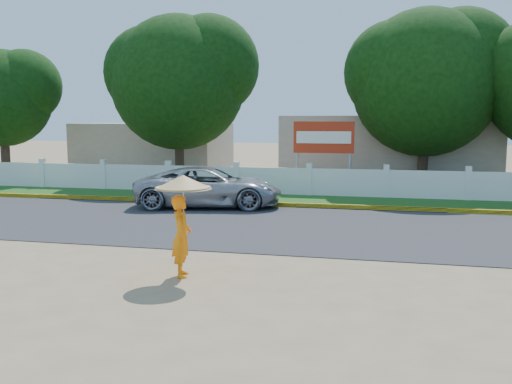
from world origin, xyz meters
TOP-DOWN VIEW (x-y plane):
  - ground at (0.00, 0.00)m, footprint 120.00×120.00m
  - road at (0.00, 4.50)m, footprint 60.00×7.00m
  - grass_verge at (0.00, 9.75)m, footprint 60.00×3.50m
  - curb at (0.00, 8.05)m, footprint 40.00×0.18m
  - fence at (0.00, 11.20)m, footprint 40.00×0.10m
  - building_near at (3.00, 18.00)m, footprint 10.00×6.00m
  - building_far at (-10.00, 19.00)m, footprint 8.00×5.00m
  - vehicle at (-2.99, 7.49)m, footprint 5.42×3.30m
  - monk_with_parasol at (-0.73, -1.07)m, footprint 1.09×1.09m
  - billboard at (0.43, 12.30)m, footprint 2.50×0.13m
  - tree_row at (2.53, 14.41)m, footprint 34.95×7.34m

SIDE VIEW (x-z plane):
  - ground at x=0.00m, z-range 0.00..0.00m
  - road at x=0.00m, z-range 0.00..0.02m
  - grass_verge at x=0.00m, z-range 0.00..0.03m
  - curb at x=0.00m, z-range 0.00..0.16m
  - fence at x=0.00m, z-range 0.00..1.10m
  - vehicle at x=-2.99m, z-range 0.00..1.40m
  - monk_with_parasol at x=-0.73m, z-range 0.30..2.29m
  - building_far at x=-10.00m, z-range 0.00..2.80m
  - building_near at x=3.00m, z-range 0.00..3.20m
  - billboard at x=0.43m, z-range 0.67..3.62m
  - tree_row at x=2.53m, z-range 0.45..9.12m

